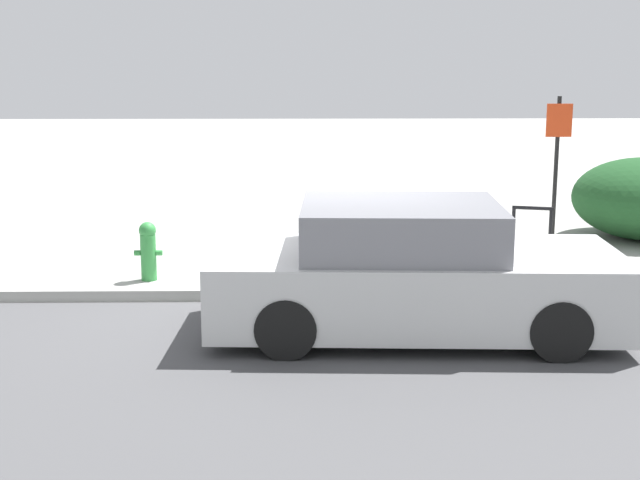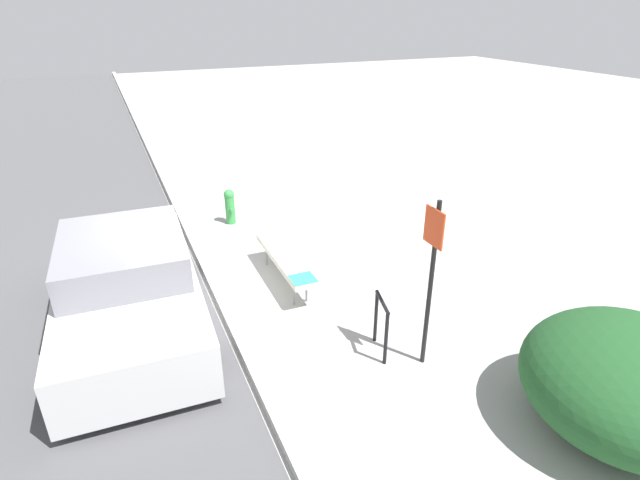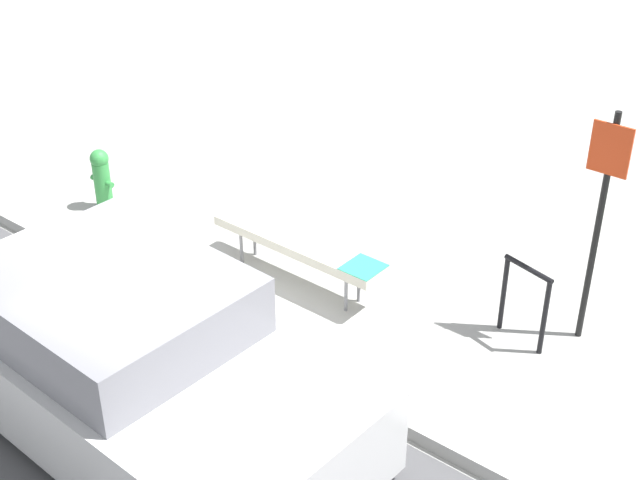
% 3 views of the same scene
% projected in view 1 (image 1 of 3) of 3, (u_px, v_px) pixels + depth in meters
% --- Properties ---
extents(ground_plane, '(60.00, 60.00, 0.00)m').
position_uv_depth(ground_plane, '(339.00, 298.00, 10.67)').
color(ground_plane, '#9E9E99').
extents(curb, '(60.00, 0.20, 0.13)m').
position_uv_depth(curb, '(339.00, 293.00, 10.66)').
color(curb, '#A8A8A3').
rests_on(curb, ground_plane).
extents(bench, '(2.05, 0.40, 0.51)m').
position_uv_depth(bench, '(369.00, 242.00, 11.72)').
color(bench, gray).
rests_on(bench, ground_plane).
extents(bike_rack, '(0.55, 0.18, 0.83)m').
position_uv_depth(bike_rack, '(532.00, 229.00, 12.27)').
color(bike_rack, black).
rests_on(bike_rack, ground_plane).
extents(sign_post, '(0.36, 0.08, 2.30)m').
position_uv_depth(sign_post, '(556.00, 162.00, 12.50)').
color(sign_post, black).
rests_on(sign_post, ground_plane).
extents(fire_hydrant, '(0.36, 0.22, 0.77)m').
position_uv_depth(fire_hydrant, '(148.00, 249.00, 11.46)').
color(fire_hydrant, '#338C3F').
rests_on(fire_hydrant, ground_plane).
extents(parked_car_near, '(4.28, 2.03, 1.37)m').
position_uv_depth(parked_car_near, '(412.00, 274.00, 9.25)').
color(parked_car_near, black).
rests_on(parked_car_near, ground_plane).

